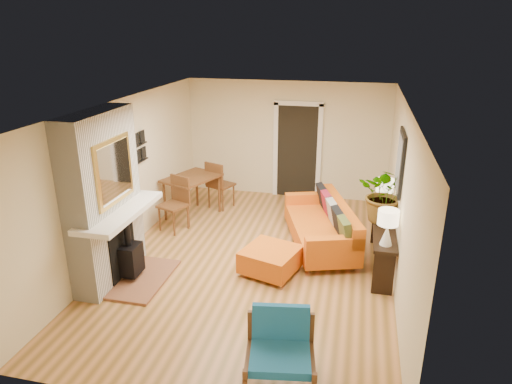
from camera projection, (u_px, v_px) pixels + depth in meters
room_shell at (310, 151)px, 9.52m from camera, size 6.50×6.50×6.50m
fireplace at (106, 203)px, 6.75m from camera, size 1.09×1.68×2.60m
sofa at (325, 225)px, 8.08m from camera, size 1.56×2.35×0.86m
ottoman at (271, 259)px, 7.22m from camera, size 1.00×1.00×0.40m
blue_chair at (280, 344)px, 5.00m from camera, size 0.86×0.85×0.79m
dining_table at (195, 186)px, 9.18m from camera, size 1.30×1.95×1.03m
console_table at (383, 234)px, 7.28m from camera, size 0.34×1.85×0.72m
lamp_near at (388, 223)px, 6.49m from camera, size 0.30×0.30×0.54m
lamp_far at (385, 190)px, 7.79m from camera, size 0.30×0.30×0.54m
houseplant at (386, 194)px, 7.25m from camera, size 0.90×0.79×0.94m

